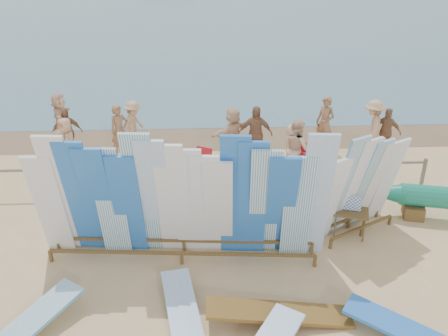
{
  "coord_description": "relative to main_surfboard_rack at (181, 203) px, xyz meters",
  "views": [
    {
      "loc": [
        -0.15,
        -8.6,
        6.29
      ],
      "look_at": [
        0.37,
        2.03,
        1.21
      ],
      "focal_mm": 38.0,
      "sensor_mm": 36.0,
      "label": 1
    }
  ],
  "objects": [
    {
      "name": "ground",
      "position": [
        0.63,
        -0.03,
        -1.38
      ],
      "size": [
        160.0,
        160.0,
        0.0
      ],
      "primitive_type": "plane",
      "color": "tan",
      "rests_on": "ground"
    },
    {
      "name": "wet_sand_strip",
      "position": [
        0.63,
        7.17,
        -1.38
      ],
      "size": [
        40.0,
        2.6,
        0.01
      ],
      "primitive_type": "cube",
      "color": "brown",
      "rests_on": "ground"
    },
    {
      "name": "fence",
      "position": [
        0.63,
        2.97,
        -0.75
      ],
      "size": [
        12.08,
        0.08,
        0.9
      ],
      "color": "#756A58",
      "rests_on": "ground"
    },
    {
      "name": "main_surfboard_rack",
      "position": [
        0.0,
        0.0,
        0.0
      ],
      "size": [
        6.21,
        1.27,
        3.09
      ],
      "rotation": [
        0.0,
        0.0,
        -0.08
      ],
      "color": "brown",
      "rests_on": "ground"
    },
    {
      "name": "side_surfboard_rack",
      "position": [
        4.07,
        0.81,
        -0.19
      ],
      "size": [
        2.32,
        1.63,
        2.67
      ],
      "rotation": [
        0.0,
        0.0,
        0.5
      ],
      "color": "brown",
      "rests_on": "ground"
    },
    {
      "name": "vendor_table",
      "position": [
        3.89,
        0.7,
        -1.03
      ],
      "size": [
        0.92,
        0.76,
        1.05
      ],
      "rotation": [
        0.0,
        0.0,
        -0.29
      ],
      "color": "brown",
      "rests_on": "ground"
    },
    {
      "name": "flat_board_a",
      "position": [
        0.09,
        -2.12,
        -1.38
      ],
      "size": [
        1.04,
        2.75,
        0.27
      ],
      "primitive_type": "cube",
      "rotation": [
        0.07,
        0.0,
        0.18
      ],
      "color": "#8FB6E4",
      "rests_on": "ground"
    },
    {
      "name": "flat_board_c",
      "position": [
        1.81,
        -2.06,
        -1.38
      ],
      "size": [
        2.69,
        0.59,
        0.43
      ],
      "primitive_type": "cube",
      "rotation": [
        0.13,
        0.0,
        1.58
      ],
      "color": "brown",
      "rests_on": "ground"
    },
    {
      "name": "beach_chair_left",
      "position": [
        0.42,
        4.13,
        -1.15
      ],
      "size": [
        0.69,
        0.7,
        0.8
      ],
      "rotation": [
        0.0,
        0.0,
        -0.49
      ],
      "color": "red",
      "rests_on": "ground"
    },
    {
      "name": "beach_chair_right",
      "position": [
        2.12,
        3.56,
        -1.11
      ],
      "size": [
        0.79,
        0.8,
        0.9
      ],
      "rotation": [
        0.0,
        0.0,
        0.55
      ],
      "color": "red",
      "rests_on": "ground"
    },
    {
      "name": "stroller",
      "position": [
        3.48,
        3.68,
        -0.97
      ],
      "size": [
        0.64,
        0.83,
        1.03
      ],
      "rotation": [
        0.0,
        0.0,
        0.18
      ],
      "color": "red",
      "rests_on": "ground"
    },
    {
      "name": "beachgoer_1",
      "position": [
        -2.17,
        5.67,
        -0.53
      ],
      "size": [
        0.7,
        0.64,
        1.7
      ],
      "primitive_type": "imported",
      "rotation": [
        0.0,
        0.0,
        0.64
      ],
      "color": "#8C6042",
      "rests_on": "ground"
    },
    {
      "name": "beachgoer_7",
      "position": [
        4.54,
        5.99,
        -0.49
      ],
      "size": [
        0.7,
        0.71,
        1.78
      ],
      "primitive_type": "imported",
      "rotation": [
        0.0,
        0.0,
        5.48
      ],
      "color": "#8C6042",
      "rests_on": "ground"
    },
    {
      "name": "beachgoer_9",
      "position": [
        5.95,
        5.45,
        -0.47
      ],
      "size": [
        0.93,
        1.26,
        1.81
      ],
      "primitive_type": "imported",
      "rotation": [
        0.0,
        0.0,
        4.28
      ],
      "color": "tan",
      "rests_on": "ground"
    },
    {
      "name": "beachgoer_10",
      "position": [
        6.41,
        5.38,
        -0.6
      ],
      "size": [
        0.98,
        0.82,
        1.55
      ],
      "primitive_type": "imported",
      "rotation": [
        0.0,
        0.0,
        2.57
      ],
      "color": "#8C6042",
      "rests_on": "ground"
    },
    {
      "name": "beachgoer_2",
      "position": [
        -3.43,
        3.57,
        -0.54
      ],
      "size": [
        0.9,
        0.71,
        1.67
      ],
      "primitive_type": "imported",
      "rotation": [
        0.0,
        0.0,
        5.82
      ],
      "color": "beige",
      "rests_on": "ground"
    },
    {
      "name": "beachgoer_11",
      "position": [
        -4.39,
        7.07,
        -0.52
      ],
      "size": [
        0.79,
        1.65,
        1.71
      ],
      "primitive_type": "imported",
      "rotation": [
        0.0,
        0.0,
        1.75
      ],
      "color": "beige",
      "rests_on": "ground"
    },
    {
      "name": "beachgoer_4",
      "position": [
        2.11,
        4.98,
        -0.46
      ],
      "size": [
        1.1,
        0.52,
        1.83
      ],
      "primitive_type": "imported",
      "rotation": [
        0.0,
        0.0,
        6.23
      ],
      "color": "#8C6042",
      "rests_on": "ground"
    },
    {
      "name": "beachgoer_5",
      "position": [
        1.43,
        5.34,
        -0.54
      ],
      "size": [
        1.46,
        1.46,
        1.68
      ],
      "primitive_type": "imported",
      "rotation": [
        0.0,
        0.0,
        3.93
      ],
      "color": "beige",
      "rests_on": "ground"
    },
    {
      "name": "beachgoer_extra_1",
      "position": [
        -3.82,
        5.62,
        -0.56
      ],
      "size": [
        1.05,
        0.76,
        1.65
      ],
      "primitive_type": "imported",
      "rotation": [
        0.0,
        0.0,
        0.4
      ],
      "color": "#8C6042",
      "rests_on": "ground"
    },
    {
      "name": "beachgoer_3",
      "position": [
        -1.8,
        6.34,
        -0.57
      ],
      "size": [
        0.77,
        1.13,
        1.62
      ],
      "primitive_type": "imported",
      "rotation": [
        0.0,
        0.0,
        1.21
      ],
      "color": "tan",
      "rests_on": "ground"
    },
    {
      "name": "beachgoer_0",
      "position": [
        -3.62,
        4.8,
        -0.58
      ],
      "size": [
        0.84,
        0.8,
        1.61
      ],
      "primitive_type": "imported",
      "rotation": [
        0.0,
        0.0,
        5.56
      ],
      "color": "tan",
      "rests_on": "ground"
    },
    {
      "name": "beachgoer_8",
      "position": [
        3.2,
        3.9,
        -0.49
      ],
      "size": [
        0.69,
        0.95,
        1.77
      ],
      "primitive_type": "imported",
      "rotation": [
        0.0,
        0.0,
        1.93
      ],
      "color": "beige",
      "rests_on": "ground"
    },
    {
      "name": "beachgoer_6",
      "position": [
        3.09,
        4.0,
        -0.58
      ],
      "size": [
        0.48,
        0.82,
        1.59
      ],
      "primitive_type": "imported",
      "rotation": [
        0.0,
        0.0,
        1.72
      ],
      "color": "tan",
      "rests_on": "ground"
    }
  ]
}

